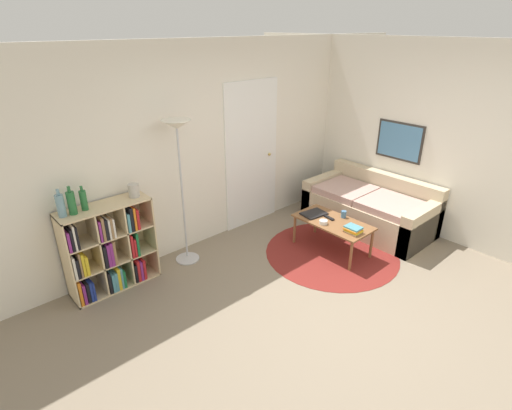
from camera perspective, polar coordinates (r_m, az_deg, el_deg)
ground_plane at (r=4.40m, az=12.30°, el=-14.77°), size 14.00×14.00×0.00m
wall_back at (r=5.25m, az=-6.41°, el=8.28°), size 7.66×0.11×2.60m
wall_right at (r=6.20m, az=18.25°, el=9.83°), size 0.08×5.23×2.60m
rug at (r=5.36m, az=10.73°, el=-6.72°), size 1.72×1.72×0.01m
bookshelf at (r=4.70m, az=-20.45°, el=-6.09°), size 0.96×0.34×1.00m
floor_lamp at (r=4.61m, az=-11.05°, el=8.33°), size 0.33×0.33×1.78m
couch at (r=6.09m, az=16.07°, el=-0.38°), size 0.92×1.79×0.74m
coffee_table at (r=5.26m, az=10.92°, el=-2.71°), size 0.52×1.00×0.42m
laptop at (r=5.37m, az=8.26°, el=-1.23°), size 0.35×0.27×0.02m
bowl at (r=5.13m, az=9.61°, el=-2.43°), size 0.10×0.10×0.05m
book_stack_on_table at (r=4.99m, az=13.71°, el=-3.45°), size 0.16×0.20×0.08m
cup at (r=5.34m, az=12.41°, el=-1.30°), size 0.07×0.07×0.09m
remote at (r=5.29m, az=10.41°, el=-1.82°), size 0.06×0.16×0.02m
bottle_left at (r=4.34m, az=-26.14°, el=-0.05°), size 0.08×0.08×0.29m
bottle_middle at (r=4.35m, az=-24.85°, el=0.30°), size 0.08×0.08×0.30m
bottle_right at (r=4.41m, az=-23.41°, el=0.66°), size 0.07×0.07×0.26m
vase_on_shelf at (r=4.58m, az=-17.07°, el=2.00°), size 0.12×0.12×0.15m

